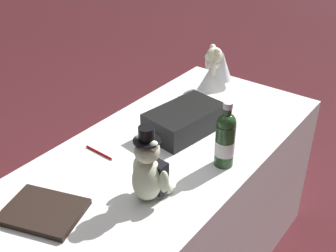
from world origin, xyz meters
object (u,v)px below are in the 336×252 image
object	(u,v)px
teddy_bear_groom	(150,171)
signing_pen	(100,153)
gift_case_black	(185,120)
guestbook	(44,211)
teddy_bear_bride	(216,69)
champagne_bottle	(225,139)

from	to	relation	value
teddy_bear_groom	signing_pen	world-z (taller)	teddy_bear_groom
teddy_bear_groom	gift_case_black	distance (m)	0.48
signing_pen	guestbook	xyz separation A→B (m)	(0.37, 0.10, 0.01)
teddy_bear_bride	signing_pen	world-z (taller)	teddy_bear_bride
teddy_bear_groom	guestbook	distance (m)	0.39
signing_pen	gift_case_black	bearing A→B (deg)	154.04
teddy_bear_bride	teddy_bear_groom	bearing A→B (deg)	17.31
signing_pen	gift_case_black	world-z (taller)	gift_case_black
teddy_bear_groom	guestbook	bearing A→B (deg)	-39.05
teddy_bear_bride	gift_case_black	xyz separation A→B (m)	(0.47, 0.13, -0.05)
champagne_bottle	guestbook	size ratio (longest dim) A/B	1.05
signing_pen	guestbook	size ratio (longest dim) A/B	0.59
teddy_bear_groom	signing_pen	size ratio (longest dim) A/B	1.89
signing_pen	champagne_bottle	bearing A→B (deg)	118.92
gift_case_black	teddy_bear_groom	bearing A→B (deg)	19.72
champagne_bottle	teddy_bear_groom	bearing A→B (deg)	-18.53
teddy_bear_bride	signing_pen	xyz separation A→B (m)	(0.83, -0.05, -0.10)
gift_case_black	guestbook	xyz separation A→B (m)	(0.73, -0.08, -0.04)
teddy_bear_groom	gift_case_black	size ratio (longest dim) A/B	0.79
gift_case_black	signing_pen	bearing A→B (deg)	-25.96
champagne_bottle	signing_pen	size ratio (longest dim) A/B	1.78
gift_case_black	guestbook	world-z (taller)	gift_case_black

